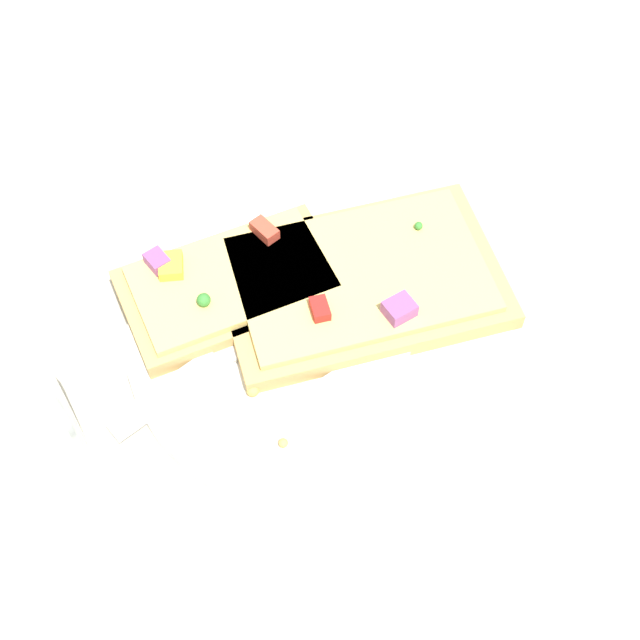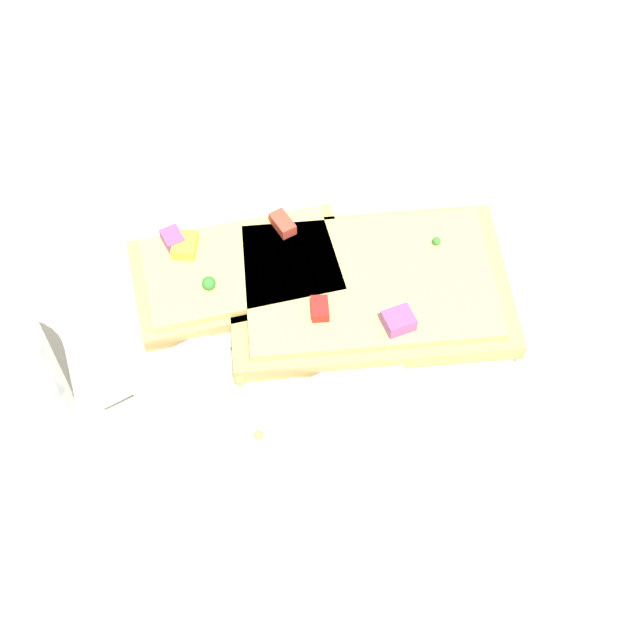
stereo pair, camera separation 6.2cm
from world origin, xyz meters
name	(u,v)px [view 2 (the right image)]	position (x,y,z in m)	size (l,w,h in m)	color
ground_plane	(320,337)	(0.00, 0.00, 0.00)	(4.00, 4.00, 0.00)	#BCB29E
plate	(320,332)	(0.00, 0.00, 0.01)	(0.27, 0.27, 0.01)	silver
fork	(342,374)	(0.01, 0.04, 0.01)	(0.20, 0.07, 0.01)	silver
knife	(224,336)	(0.06, -0.04, 0.01)	(0.23, 0.05, 0.01)	silver
pizza_slice_main	(373,291)	(-0.05, 0.00, 0.02)	(0.24, 0.22, 0.03)	tan
pizza_slice_corner	(241,272)	(0.02, -0.07, 0.02)	(0.18, 0.15, 0.03)	tan
crumb_scatter	(287,352)	(0.03, 0.00, 0.02)	(0.11, 0.07, 0.01)	tan
drinking_glass	(0,384)	(0.20, -0.08, 0.05)	(0.08, 0.08, 0.09)	silver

